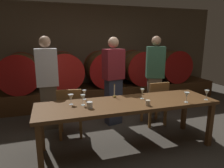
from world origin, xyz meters
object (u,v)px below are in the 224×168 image
at_px(chair_right, 156,101).
at_px(wine_glass_right, 187,95).
at_px(cup_right, 148,103).
at_px(chair_left, 70,110).
at_px(guest_center, 113,81).
at_px(wine_barrel_far_left, 20,73).
at_px(wine_glass_left, 83,98).
at_px(wine_glass_far_right, 207,93).
at_px(dining_table, 128,106).
at_px(cup_left, 90,105).
at_px(wine_glass_far_left, 71,97).
at_px(wine_glass_center_right, 142,92).
at_px(wine_barrel_center, 104,69).
at_px(wine_barrel_right, 138,67).
at_px(guest_right, 155,76).
at_px(guest_left, 48,83).
at_px(candle_center, 114,93).
at_px(wine_barrel_far_right, 170,66).
at_px(wine_barrel_left, 64,71).
at_px(wine_glass_center_left, 84,93).

distance_m(chair_right, wine_glass_right, 0.99).
bearing_deg(cup_right, chair_right, 53.92).
bearing_deg(chair_left, wine_glass_right, 157.74).
bearing_deg(guest_center, cup_right, 82.43).
xyz_separation_m(wine_barrel_far_left, wine_glass_left, (1.08, -2.32, -0.03)).
relative_size(chair_right, wine_glass_far_right, 5.66).
xyz_separation_m(dining_table, cup_left, (-0.60, -0.09, 0.11)).
distance_m(chair_right, cup_right, 1.12).
relative_size(wine_glass_far_left, wine_glass_center_right, 0.96).
bearing_deg(cup_right, wine_barrel_center, 88.78).
bearing_deg(dining_table, wine_barrel_right, 62.41).
xyz_separation_m(wine_barrel_right, wine_glass_right, (-0.42, -2.65, -0.03)).
bearing_deg(cup_right, guest_center, 96.08).
relative_size(guest_right, cup_right, 21.99).
bearing_deg(wine_barrel_far_left, guest_left, -64.24).
bearing_deg(cup_left, wine_barrel_right, 53.25).
distance_m(candle_center, wine_glass_center_right, 0.45).
height_order(wine_barrel_far_left, guest_left, guest_left).
height_order(wine_barrel_far_right, chair_right, wine_barrel_far_right).
relative_size(wine_glass_far_left, cup_left, 1.72).
bearing_deg(wine_barrel_far_left, cup_left, -65.14).
relative_size(wine_barrel_far_left, wine_glass_right, 5.79).
xyz_separation_m(wine_barrel_far_left, cup_right, (1.96, -2.61, -0.10)).
distance_m(wine_barrel_far_left, guest_right, 3.09).
relative_size(wine_glass_right, wine_glass_far_right, 1.00).
height_order(wine_barrel_left, wine_barrel_far_right, same).
bearing_deg(dining_table, guest_right, 47.02).
bearing_deg(dining_table, wine_glass_far_left, 170.33).
xyz_separation_m(wine_barrel_far_left, wine_barrel_right, (2.99, 0.00, 0.00)).
relative_size(candle_center, wine_glass_far_left, 1.49).
distance_m(wine_barrel_far_left, guest_left, 1.40).
relative_size(wine_barrel_left, wine_barrel_center, 1.00).
relative_size(wine_barrel_left, wine_glass_center_left, 5.96).
distance_m(dining_table, wine_glass_far_left, 0.86).
height_order(guest_left, wine_glass_center_right, guest_left).
xyz_separation_m(wine_glass_center_right, wine_glass_right, (0.55, -0.36, -0.00)).
height_order(wine_barrel_right, guest_right, guest_right).
height_order(candle_center, cup_left, candle_center).
bearing_deg(candle_center, guest_center, 73.46).
distance_m(wine_barrel_far_left, wine_glass_center_left, 2.35).
bearing_deg(wine_glass_center_left, wine_glass_far_left, -140.38).
xyz_separation_m(wine_barrel_left, candle_center, (0.63, -2.09, -0.08)).
bearing_deg(cup_right, candle_center, 121.91).
xyz_separation_m(chair_left, guest_right, (1.91, 0.55, 0.40)).
distance_m(chair_right, guest_center, 0.92).
bearing_deg(guest_left, chair_right, 165.02).
distance_m(wine_glass_left, cup_right, 0.93).
height_order(chair_right, wine_glass_far_left, wine_glass_far_left).
bearing_deg(wine_glass_far_right, chair_left, 156.14).
height_order(wine_barrel_far_right, wine_glass_center_left, wine_barrel_far_right).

